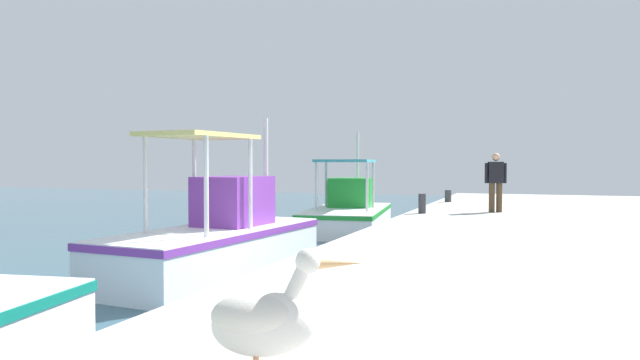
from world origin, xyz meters
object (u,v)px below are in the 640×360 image
fishing_boat_fourth (348,213)px  fisherman_standing (496,180)px  fishing_boat_third (217,240)px  mooring_bollard_nearest (422,204)px  mooring_bollard_second (448,196)px  pelican (263,317)px

fishing_boat_fourth → fisherman_standing: bearing=-102.1°
fishing_boat_third → mooring_bollard_nearest: (5.81, -2.86, 0.39)m
fishing_boat_third → fishing_boat_fourth: (7.87, -0.14, -0.10)m
fisherman_standing → mooring_bollard_nearest: (-1.09, 1.81, -0.62)m
fishing_boat_fourth → mooring_bollard_nearest: size_ratio=10.47×
mooring_bollard_nearest → mooring_bollard_second: mooring_bollard_nearest is taller
mooring_bollard_second → fisherman_standing: bearing=-154.6°
pelican → fisherman_standing: 13.40m
fishing_boat_fourth → pelican: bearing=-164.4°
fishing_boat_third → pelican: 7.70m
fishing_boat_third → mooring_bollard_nearest: 6.49m
mooring_bollard_nearest → fishing_boat_fourth: bearing=52.9°
fisherman_standing → mooring_bollard_second: (3.82, 1.81, -0.68)m
pelican → mooring_bollard_nearest: pelican is taller
fishing_boat_third → fisherman_standing: (6.90, -4.67, 1.02)m
fishing_boat_fourth → mooring_bollard_second: size_ratio=13.46×
fisherman_standing → pelican: bearing=177.7°
fishing_boat_third → mooring_bollard_second: size_ratio=12.91×
fishing_boat_third → mooring_bollard_nearest: bearing=-26.2°
pelican → mooring_bollard_nearest: (12.29, 1.27, -0.14)m
fishing_boat_third → mooring_bollard_nearest: fishing_boat_third is taller
mooring_bollard_second → fishing_boat_fourth: bearing=136.4°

